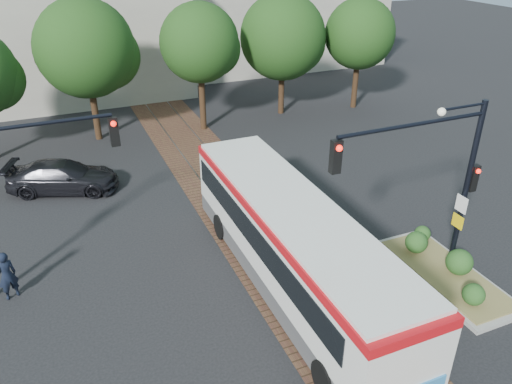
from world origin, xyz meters
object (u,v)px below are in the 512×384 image
city_bus (292,241)px  traffic_island (445,267)px  officer (7,275)px  signal_pole_main (440,171)px  signal_pole_left (5,184)px  parked_car (63,177)px

city_bus → traffic_island: size_ratio=2.27×
city_bus → traffic_island: bearing=-17.2°
officer → city_bus: bearing=137.8°
signal_pole_main → signal_pole_left: bearing=158.6°
traffic_island → signal_pole_main: 3.95m
signal_pole_left → officer: 3.07m
signal_pole_main → officer: (-12.83, 4.49, -3.29)m
city_bus → signal_pole_main: signal_pole_main is taller
city_bus → signal_pole_left: bearing=157.5°
signal_pole_main → officer: signal_pole_main is taller
signal_pole_main → officer: bearing=160.7°
city_bus → parked_car: (-6.46, 10.19, -1.06)m
officer → parked_car: (2.18, 7.19, -0.16)m
signal_pole_main → officer: 13.98m
city_bus → officer: (-8.64, 2.99, -0.89)m
traffic_island → officer: 14.53m
officer → traffic_island: bearing=138.5°
city_bus → traffic_island: 5.57m
signal_pole_left → officer: (-0.60, -0.32, -3.00)m
city_bus → signal_pole_left: signal_pole_left is taller
signal_pole_main → parked_car: bearing=132.3°
traffic_island → city_bus: bearing=162.9°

